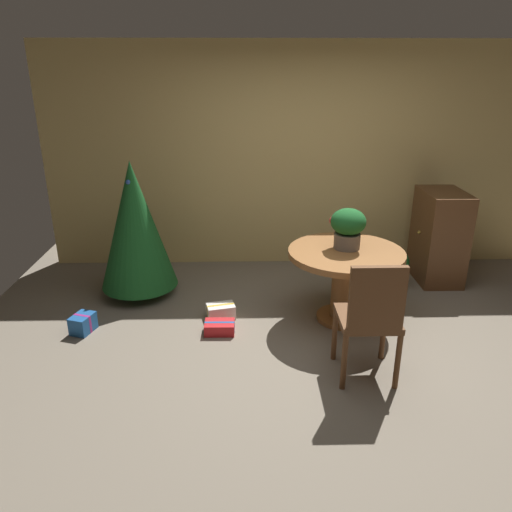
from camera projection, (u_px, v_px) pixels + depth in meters
ground_plane at (322, 354)px, 4.24m from camera, size 6.60×6.60×0.00m
back_wall_panel at (300, 158)px, 5.82m from camera, size 6.00×0.10×2.60m
round_dining_table at (345, 269)px, 4.64m from camera, size 1.09×1.09×0.72m
flower_vase at (348, 226)px, 4.56m from camera, size 0.33×0.33×0.38m
wooden_chair_near at (371, 315)px, 3.70m from camera, size 0.45×0.45×1.01m
holiday_tree at (135, 225)px, 5.08m from camera, size 0.80×0.80×1.45m
gift_box_blue at (83, 323)px, 4.57m from camera, size 0.23×0.27×0.17m
gift_box_cream at (221, 311)px, 4.84m from camera, size 0.30×0.24×0.14m
gift_box_red at (220, 327)px, 4.56m from camera, size 0.28×0.20×0.11m
wooden_cabinet at (439, 237)px, 5.55m from camera, size 0.48×0.69×1.04m
potted_plant at (393, 266)px, 5.49m from camera, size 0.34×0.34×0.44m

